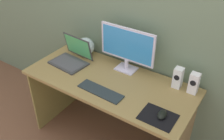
{
  "coord_description": "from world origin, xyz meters",
  "views": [
    {
      "loc": [
        0.98,
        -1.43,
        1.99
      ],
      "look_at": [
        0.04,
        -0.02,
        0.86
      ],
      "focal_mm": 40.87,
      "sensor_mm": 36.0,
      "label": 1
    }
  ],
  "objects": [
    {
      "name": "ground_plane",
      "position": [
        0.0,
        0.0,
        0.0
      ],
      "size": [
        8.0,
        8.0,
        0.0
      ],
      "primitive_type": "plane",
      "color": "brown"
    },
    {
      "name": "desk",
      "position": [
        0.0,
        0.0,
        0.58
      ],
      "size": [
        1.45,
        0.64,
        0.73
      ],
      "color": "olive",
      "rests_on": "ground_plane"
    },
    {
      "name": "wall_back",
      "position": [
        0.0,
        0.36,
        1.25
      ],
      "size": [
        6.0,
        0.04,
        2.5
      ],
      "primitive_type": "cube",
      "color": "slate",
      "rests_on": "ground_plane"
    },
    {
      "name": "speaker_right",
      "position": [
        0.64,
        0.23,
        0.82
      ],
      "size": [
        0.07,
        0.07,
        0.17
      ],
      "color": "white",
      "rests_on": "desk"
    },
    {
      "name": "fishbowl",
      "position": [
        -0.43,
        0.23,
        0.82
      ],
      "size": [
        0.18,
        0.18,
        0.18
      ],
      "primitive_type": "sphere",
      "color": "silver",
      "rests_on": "desk"
    },
    {
      "name": "speaker_near_monitor",
      "position": [
        0.51,
        0.23,
        0.82
      ],
      "size": [
        0.07,
        0.07,
        0.18
      ],
      "color": "white",
      "rests_on": "desk"
    },
    {
      "name": "keyboard_external",
      "position": [
        0.03,
        -0.17,
        0.74
      ],
      "size": [
        0.39,
        0.13,
        0.01
      ],
      "primitive_type": "cube",
      "rotation": [
        0.0,
        0.0,
        -0.04
      ],
      "color": "#232C30",
      "rests_on": "desk"
    },
    {
      "name": "laptop",
      "position": [
        -0.45,
        0.04,
        0.78
      ],
      "size": [
        0.35,
        0.3,
        0.23
      ],
      "color": "#38393B",
      "rests_on": "desk"
    },
    {
      "name": "mouse",
      "position": [
        0.55,
        -0.16,
        0.75
      ],
      "size": [
        0.07,
        0.1,
        0.04
      ],
      "primitive_type": "ellipsoid",
      "rotation": [
        0.0,
        0.0,
        0.08
      ],
      "color": "black",
      "rests_on": "mousepad"
    },
    {
      "name": "monitor",
      "position": [
        0.04,
        0.22,
        0.96
      ],
      "size": [
        0.51,
        0.14,
        0.4
      ],
      "color": "silver",
      "rests_on": "desk"
    },
    {
      "name": "mousepad",
      "position": [
        0.53,
        -0.17,
        0.73
      ],
      "size": [
        0.25,
        0.2,
        0.0
      ],
      "primitive_type": "cube",
      "color": "black",
      "rests_on": "desk"
    }
  ]
}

